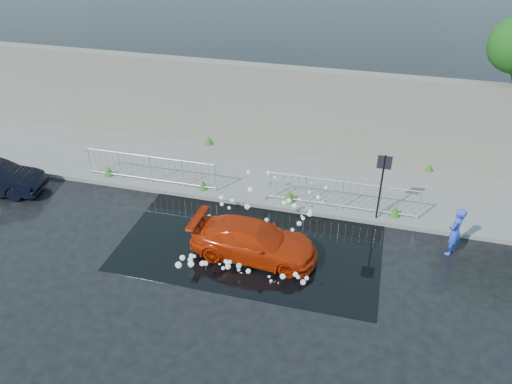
% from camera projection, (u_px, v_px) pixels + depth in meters
% --- Properties ---
extents(ground, '(90.00, 90.00, 0.00)m').
position_uv_depth(ground, '(228.00, 259.00, 15.03)').
color(ground, black).
rests_on(ground, ground).
extents(pavement, '(30.00, 4.00, 0.15)m').
position_uv_depth(pavement, '(267.00, 176.00, 19.09)').
color(pavement, slate).
rests_on(pavement, ground).
extents(curb, '(30.00, 0.25, 0.16)m').
position_uv_depth(curb, '(253.00, 204.00, 17.45)').
color(curb, slate).
rests_on(curb, ground).
extents(retaining_wall, '(30.00, 0.60, 3.50)m').
position_uv_depth(retaining_wall, '(280.00, 110.00, 19.92)').
color(retaining_wall, slate).
rests_on(retaining_wall, pavement).
extents(puddle, '(8.00, 5.00, 0.01)m').
position_uv_depth(puddle, '(252.00, 241.00, 15.74)').
color(puddle, black).
rests_on(puddle, ground).
extents(sign_post, '(0.45, 0.06, 2.50)m').
position_uv_depth(sign_post, '(382.00, 177.00, 15.75)').
color(sign_post, black).
rests_on(sign_post, ground).
extents(railing_left, '(5.05, 0.05, 1.10)m').
position_uv_depth(railing_left, '(150.00, 168.00, 18.25)').
color(railing_left, silver).
rests_on(railing_left, pavement).
extents(railing_right, '(5.05, 0.05, 1.10)m').
position_uv_depth(railing_right, '(342.00, 194.00, 16.74)').
color(railing_right, silver).
rests_on(railing_right, pavement).
extents(weeds, '(12.17, 3.93, 0.44)m').
position_uv_depth(weeds, '(259.00, 177.00, 18.49)').
color(weeds, '#1B4813').
rests_on(weeds, pavement).
extents(water_spray, '(3.68, 5.58, 1.08)m').
position_uv_depth(water_spray, '(252.00, 230.00, 15.16)').
color(water_spray, white).
rests_on(water_spray, ground).
extents(red_car, '(3.88, 1.70, 1.11)m').
position_uv_depth(red_car, '(254.00, 241.00, 14.87)').
color(red_car, '#B92507').
rests_on(red_car, ground).
extents(person, '(0.61, 0.70, 1.61)m').
position_uv_depth(person, '(455.00, 232.00, 14.84)').
color(person, blue).
rests_on(person, ground).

